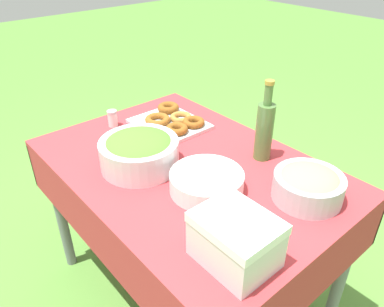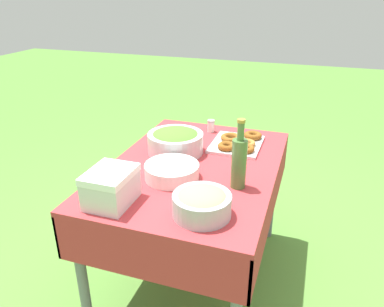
{
  "view_description": "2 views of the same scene",
  "coord_description": "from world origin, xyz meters",
  "px_view_note": "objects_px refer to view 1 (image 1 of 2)",
  "views": [
    {
      "loc": [
        -0.97,
        0.81,
        1.58
      ],
      "look_at": [
        -0.01,
        -0.01,
        0.82
      ],
      "focal_mm": 35.0,
      "sensor_mm": 36.0,
      "label": 1
    },
    {
      "loc": [
        -1.68,
        -0.56,
        1.63
      ],
      "look_at": [
        0.02,
        0.02,
        0.81
      ],
      "focal_mm": 35.0,
      "sensor_mm": 36.0,
      "label": 2
    }
  ],
  "objects_px": {
    "pasta_bowl": "(308,185)",
    "olive_oil_bottle": "(264,129)",
    "cooler_box": "(236,240)",
    "plate_stack": "(207,182)",
    "salad_bowl": "(139,151)",
    "donut_platter": "(172,121)"
  },
  "relations": [
    {
      "from": "salad_bowl",
      "to": "pasta_bowl",
      "type": "relative_size",
      "value": 1.28
    },
    {
      "from": "salad_bowl",
      "to": "cooler_box",
      "type": "distance_m",
      "value": 0.59
    },
    {
      "from": "salad_bowl",
      "to": "donut_platter",
      "type": "bearing_deg",
      "value": -57.56
    },
    {
      "from": "donut_platter",
      "to": "plate_stack",
      "type": "height_order",
      "value": "plate_stack"
    },
    {
      "from": "cooler_box",
      "to": "donut_platter",
      "type": "bearing_deg",
      "value": -26.23
    },
    {
      "from": "cooler_box",
      "to": "plate_stack",
      "type": "bearing_deg",
      "value": -28.83
    },
    {
      "from": "olive_oil_bottle",
      "to": "plate_stack",
      "type": "bearing_deg",
      "value": 93.05
    },
    {
      "from": "pasta_bowl",
      "to": "olive_oil_bottle",
      "type": "relative_size",
      "value": 0.73
    },
    {
      "from": "salad_bowl",
      "to": "plate_stack",
      "type": "height_order",
      "value": "salad_bowl"
    },
    {
      "from": "plate_stack",
      "to": "olive_oil_bottle",
      "type": "height_order",
      "value": "olive_oil_bottle"
    },
    {
      "from": "pasta_bowl",
      "to": "cooler_box",
      "type": "height_order",
      "value": "cooler_box"
    },
    {
      "from": "olive_oil_bottle",
      "to": "cooler_box",
      "type": "xyz_separation_m",
      "value": [
        -0.31,
        0.49,
        -0.05
      ]
    },
    {
      "from": "plate_stack",
      "to": "salad_bowl",
      "type": "bearing_deg",
      "value": 17.54
    },
    {
      "from": "plate_stack",
      "to": "cooler_box",
      "type": "height_order",
      "value": "cooler_box"
    },
    {
      "from": "salad_bowl",
      "to": "cooler_box",
      "type": "bearing_deg",
      "value": 173.08
    },
    {
      "from": "salad_bowl",
      "to": "plate_stack",
      "type": "distance_m",
      "value": 0.31
    },
    {
      "from": "salad_bowl",
      "to": "olive_oil_bottle",
      "type": "relative_size",
      "value": 0.93
    },
    {
      "from": "olive_oil_bottle",
      "to": "cooler_box",
      "type": "height_order",
      "value": "olive_oil_bottle"
    },
    {
      "from": "plate_stack",
      "to": "olive_oil_bottle",
      "type": "distance_m",
      "value": 0.34
    },
    {
      "from": "salad_bowl",
      "to": "olive_oil_bottle",
      "type": "xyz_separation_m",
      "value": [
        -0.27,
        -0.42,
        0.06
      ]
    },
    {
      "from": "donut_platter",
      "to": "pasta_bowl",
      "type": "bearing_deg",
      "value": -179.24
    },
    {
      "from": "plate_stack",
      "to": "cooler_box",
      "type": "bearing_deg",
      "value": 151.17
    }
  ]
}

